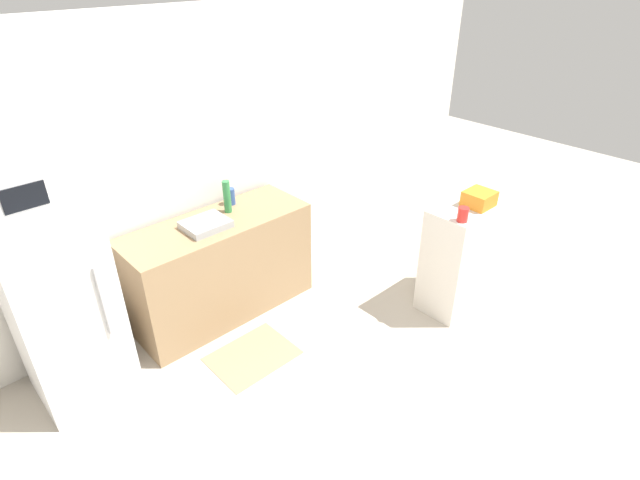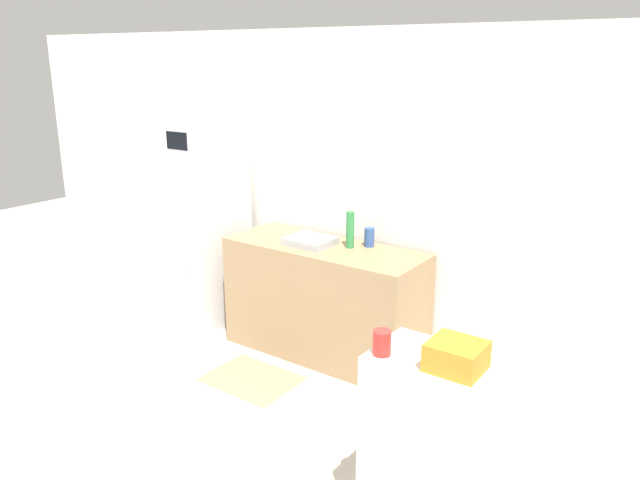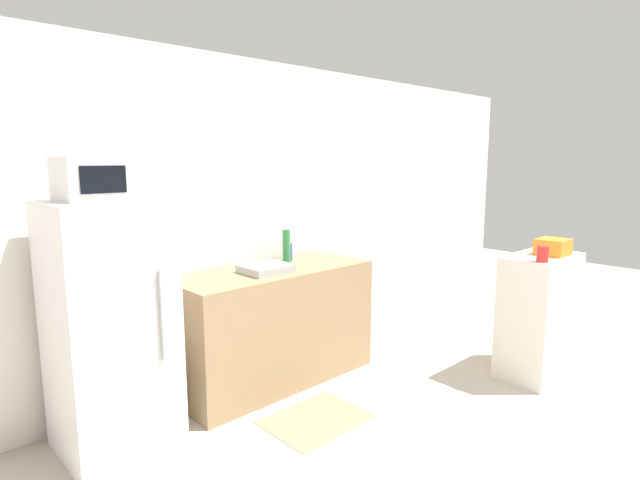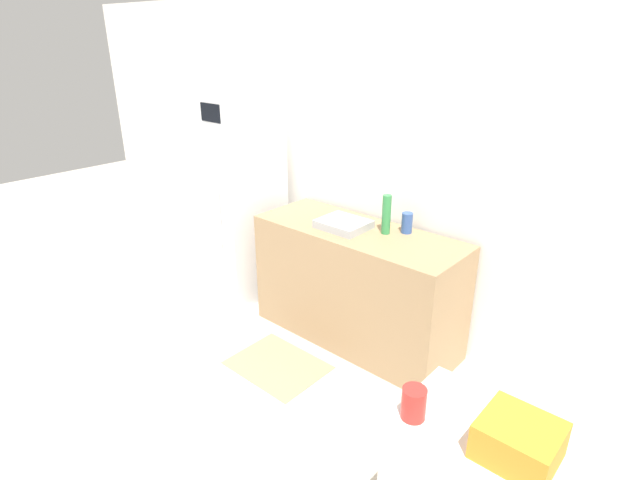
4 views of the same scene
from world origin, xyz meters
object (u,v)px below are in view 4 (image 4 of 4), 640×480
(refrigerator, at_px, (238,212))
(bottle_short, at_px, (407,223))
(jar, at_px, (414,403))
(basket, at_px, (519,441))
(bottle_tall, at_px, (386,215))
(microwave, at_px, (231,111))

(refrigerator, bearing_deg, bottle_short, 8.92)
(jar, bearing_deg, refrigerator, 151.82)
(refrigerator, height_order, basket, refrigerator)
(bottle_short, relative_size, jar, 1.25)
(refrigerator, bearing_deg, jar, -28.18)
(basket, bearing_deg, bottle_short, 131.34)
(bottle_tall, height_order, jar, bottle_tall)
(refrigerator, xyz_separation_m, jar, (2.72, -1.46, 0.30))
(microwave, xyz_separation_m, bottle_short, (1.62, 0.26, -0.68))
(microwave, relative_size, basket, 1.86)
(refrigerator, relative_size, bottle_short, 10.25)
(bottle_tall, relative_size, jar, 2.40)
(refrigerator, xyz_separation_m, bottle_tall, (1.51, 0.14, 0.30))
(basket, bearing_deg, bottle_tall, 135.43)
(microwave, bearing_deg, basket, -24.37)
(microwave, relative_size, bottle_tall, 1.54)
(bottle_short, relative_size, basket, 0.63)
(bottle_short, xyz_separation_m, basket, (1.45, -1.65, 0.08))
(refrigerator, relative_size, jar, 12.78)
(bottle_short, bearing_deg, refrigerator, -171.08)
(bottle_tall, bearing_deg, jar, -52.93)
(jar, bearing_deg, bottle_short, 122.72)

